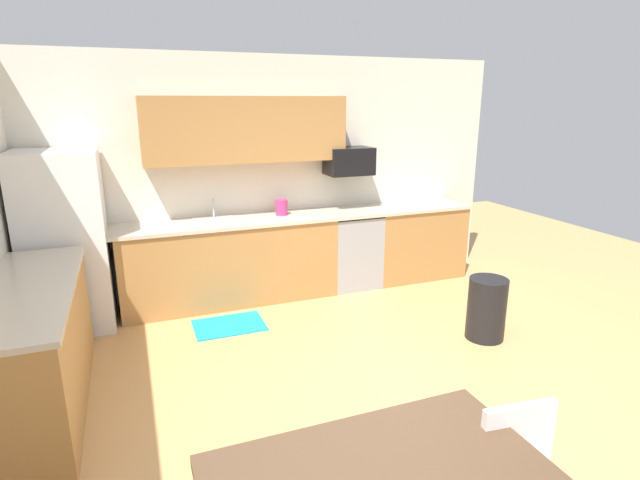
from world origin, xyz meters
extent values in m
plane|color=tan|center=(0.00, 0.00, 0.00)|extent=(12.00, 12.00, 0.00)
cube|color=silver|center=(0.00, 2.65, 1.35)|extent=(5.80, 0.10, 2.70)
cube|color=#AD7A42|center=(-0.57, 2.30, 0.45)|extent=(2.36, 0.60, 0.90)
cube|color=#AD7A42|center=(1.80, 2.30, 0.45)|extent=(1.19, 0.60, 0.90)
cube|color=#AD7A42|center=(-2.30, 0.80, 0.45)|extent=(0.60, 2.00, 0.90)
cube|color=beige|center=(0.00, 2.30, 0.92)|extent=(4.80, 0.64, 0.04)
cube|color=beige|center=(-2.30, 0.80, 0.92)|extent=(0.64, 2.00, 0.04)
cube|color=#AD7A42|center=(-0.30, 2.43, 1.90)|extent=(2.20, 0.34, 0.70)
cube|color=white|center=(-2.18, 2.22, 0.88)|extent=(0.76, 0.70, 1.76)
cube|color=#999BA0|center=(0.91, 2.30, 0.44)|extent=(0.60, 0.60, 0.88)
cube|color=black|center=(0.91, 2.30, 0.90)|extent=(0.60, 0.60, 0.03)
cube|color=black|center=(0.91, 2.40, 1.51)|extent=(0.54, 0.36, 0.32)
cube|color=#A5A8AD|center=(-0.70, 2.30, 0.88)|extent=(0.48, 0.40, 0.14)
cylinder|color=#B2B5BA|center=(-0.70, 2.48, 1.04)|extent=(0.02, 0.02, 0.24)
cylinder|color=brown|center=(-0.08, -1.20, 0.35)|extent=(0.05, 0.05, 0.70)
cube|color=white|center=(0.04, -1.47, 0.65)|extent=(0.38, 0.08, 0.40)
cylinder|color=black|center=(1.50, 0.51, 0.30)|extent=(0.36, 0.36, 0.60)
cube|color=#198CBF|center=(-0.74, 1.65, 0.01)|extent=(0.70, 0.50, 0.01)
cylinder|color=#CC3372|center=(0.05, 2.35, 1.02)|extent=(0.14, 0.14, 0.20)
camera|label=1|loc=(-1.55, -3.00, 2.21)|focal=27.99mm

